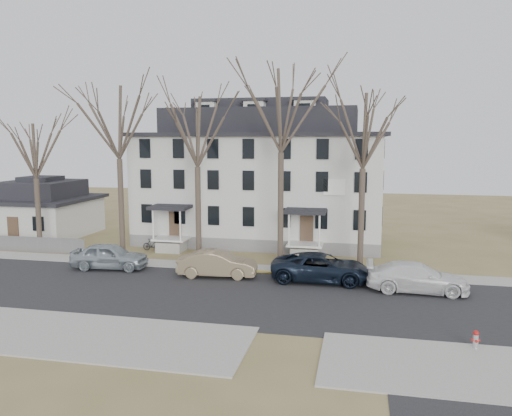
% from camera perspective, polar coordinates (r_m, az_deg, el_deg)
% --- Properties ---
extents(ground, '(120.00, 120.00, 0.00)m').
position_cam_1_polar(ground, '(26.38, -2.85, -11.37)').
color(ground, olive).
rests_on(ground, ground).
extents(main_road, '(120.00, 10.00, 0.04)m').
position_cam_1_polar(main_road, '(28.22, -1.80, -10.07)').
color(main_road, '#27272A').
rests_on(main_road, ground).
extents(far_sidewalk, '(120.00, 2.00, 0.08)m').
position_cam_1_polar(far_sidewalk, '(33.85, 0.62, -7.04)').
color(far_sidewalk, '#A09F97').
rests_on(far_sidewalk, ground).
extents(near_sidewalk_right, '(14.00, 5.00, 0.08)m').
position_cam_1_polar(near_sidewalk_right, '(21.70, 26.96, -16.58)').
color(near_sidewalk_right, '#A09F97').
rests_on(near_sidewalk_right, ground).
extents(near_sidewalk_left, '(20.00, 5.00, 0.08)m').
position_cam_1_polar(near_sidewalk_left, '(25.42, -24.16, -12.81)').
color(near_sidewalk_left, '#A09F97').
rests_on(near_sidewalk_left, ground).
extents(yellow_curb, '(14.00, 0.25, 0.06)m').
position_cam_1_polar(yellow_curb, '(32.40, 9.08, -7.81)').
color(yellow_curb, gold).
rests_on(yellow_curb, ground).
extents(boarding_house, '(20.80, 12.36, 12.05)m').
position_cam_1_polar(boarding_house, '(43.00, 0.60, 3.40)').
color(boarding_house, slate).
rests_on(boarding_house, ground).
extents(small_house, '(8.70, 8.70, 5.00)m').
position_cam_1_polar(small_house, '(49.54, -23.21, -0.29)').
color(small_house, beige).
rests_on(small_house, ground).
extents(fence, '(14.00, 0.06, 1.20)m').
position_cam_1_polar(fence, '(44.20, -26.82, -4.37)').
color(fence, gray).
rests_on(fence, ground).
extents(tree_far_left, '(8.40, 8.40, 13.72)m').
position_cam_1_polar(tree_far_left, '(38.14, -15.50, 10.04)').
color(tree_far_left, '#473B31').
rests_on(tree_far_left, ground).
extents(tree_mid_left, '(7.80, 7.80, 12.74)m').
position_cam_1_polar(tree_mid_left, '(35.77, -6.77, 9.24)').
color(tree_mid_left, '#473B31').
rests_on(tree_mid_left, ground).
extents(tree_center, '(9.00, 9.00, 14.70)m').
position_cam_1_polar(tree_center, '(34.41, 2.91, 11.82)').
color(tree_center, '#473B31').
rests_on(tree_center, ground).
extents(tree_mid_right, '(7.80, 7.80, 12.74)m').
position_cam_1_polar(tree_mid_right, '(33.91, 12.23, 9.21)').
color(tree_mid_right, '#473B31').
rests_on(tree_mid_right, ground).
extents(tree_bungalow, '(6.60, 6.60, 10.78)m').
position_cam_1_polar(tree_bungalow, '(41.76, -24.00, 6.37)').
color(tree_bungalow, '#473B31').
rests_on(tree_bungalow, ground).
extents(car_silver, '(5.31, 2.59, 1.74)m').
position_cam_1_polar(car_silver, '(35.12, -16.39, -5.34)').
color(car_silver, '#9DAAB2').
rests_on(car_silver, ground).
extents(car_tan, '(5.12, 2.18, 1.64)m').
position_cam_1_polar(car_tan, '(31.92, -4.45, -6.45)').
color(car_tan, '#857255').
rests_on(car_tan, ground).
extents(car_navy, '(6.15, 2.84, 1.71)m').
position_cam_1_polar(car_navy, '(31.06, 7.51, -6.83)').
color(car_navy, black).
rests_on(car_navy, ground).
extents(car_white, '(5.70, 2.37, 1.65)m').
position_cam_1_polar(car_white, '(30.21, 17.91, -7.62)').
color(car_white, white).
rests_on(car_white, ground).
extents(bicycle_left, '(1.73, 1.31, 0.87)m').
position_cam_1_polar(bicycle_left, '(39.38, -9.98, -4.39)').
color(bicycle_left, black).
rests_on(bicycle_left, ground).
extents(bicycle_right, '(1.61, 0.61, 0.94)m').
position_cam_1_polar(bicycle_right, '(40.00, -11.80, -4.20)').
color(bicycle_right, black).
rests_on(bicycle_right, ground).
extents(fire_hydrant, '(0.34, 0.32, 0.82)m').
position_cam_1_polar(fire_hydrant, '(23.27, 23.81, -13.62)').
color(fire_hydrant, '#B7B7BA').
rests_on(fire_hydrant, ground).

